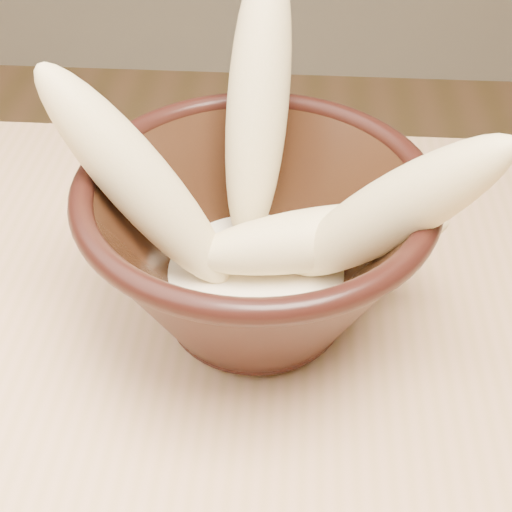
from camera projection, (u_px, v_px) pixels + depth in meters
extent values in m
cylinder|color=black|center=(256.00, 313.00, 0.50)|extent=(0.10, 0.10, 0.01)
cylinder|color=black|center=(256.00, 290.00, 0.49)|extent=(0.10, 0.10, 0.01)
torus|color=black|center=(256.00, 188.00, 0.43)|extent=(0.22, 0.22, 0.02)
cylinder|color=beige|center=(256.00, 278.00, 0.48)|extent=(0.13, 0.13, 0.02)
ellipsoid|color=#DCCA82|center=(258.00, 103.00, 0.47)|extent=(0.06, 0.13, 0.19)
ellipsoid|color=#DCCA82|center=(139.00, 182.00, 0.43)|extent=(0.15, 0.07, 0.16)
ellipsoid|color=#DCCA82|center=(387.00, 214.00, 0.41)|extent=(0.15, 0.10, 0.16)
ellipsoid|color=#DCCA82|center=(321.00, 238.00, 0.46)|extent=(0.18, 0.07, 0.06)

